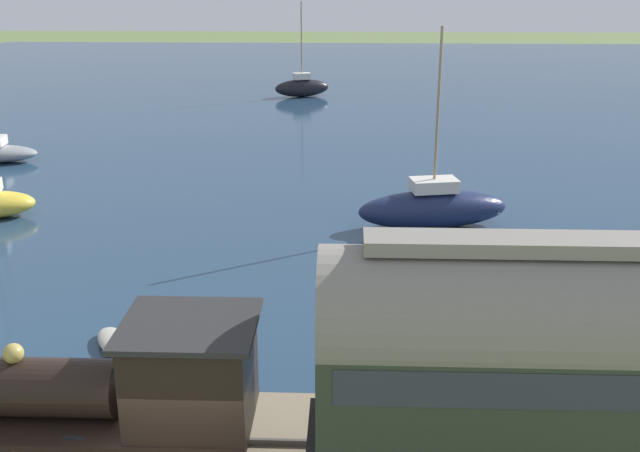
{
  "coord_description": "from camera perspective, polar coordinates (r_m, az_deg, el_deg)",
  "views": [
    {
      "loc": [
        -10.63,
        -2.7,
        9.17
      ],
      "look_at": [
        8.69,
        -1.97,
        2.39
      ],
      "focal_mm": 42.0,
      "sensor_mm": 36.0,
      "label": 1
    }
  ],
  "objects": [
    {
      "name": "harbor_water",
      "position": [
        55.08,
        -0.69,
        9.74
      ],
      "size": [
        80.0,
        80.0,
        0.01
      ],
      "color": "navy",
      "rests_on": "ground"
    },
    {
      "name": "rowboat_far_out",
      "position": [
        20.71,
        5.01,
        -6.3
      ],
      "size": [
        1.92,
        2.29,
        0.47
      ],
      "rotation": [
        0.0,
        0.0,
        0.59
      ],
      "color": "#B7B2A3",
      "rests_on": "harbor_water"
    },
    {
      "name": "sailboat_navy",
      "position": [
        27.63,
        8.59,
        1.4
      ],
      "size": [
        2.68,
        5.77,
        7.2
      ],
      "rotation": [
        0.0,
        0.0,
        0.19
      ],
      "color": "#192347",
      "rests_on": "harbor_water"
    },
    {
      "name": "passenger_coach",
      "position": [
        13.5,
        19.25,
        -8.92
      ],
      "size": [
        2.34,
        9.24,
        4.46
      ],
      "color": "black",
      "rests_on": "rail_embankment"
    },
    {
      "name": "rowboat_mid_harbor",
      "position": [
        24.21,
        19.9,
        -3.47
      ],
      "size": [
        2.29,
        2.14,
        0.52
      ],
      "rotation": [
        0.0,
        0.0,
        -0.88
      ],
      "color": "beige",
      "rests_on": "harbor_water"
    },
    {
      "name": "sailboat_black",
      "position": [
        55.46,
        -1.39,
        10.55
      ],
      "size": [
        2.43,
        4.19,
        6.69
      ],
      "rotation": [
        0.0,
        0.0,
        0.32
      ],
      "color": "black",
      "rests_on": "harbor_water"
    },
    {
      "name": "steam_locomotive",
      "position": [
        13.92,
        -15.2,
        -11.54
      ],
      "size": [
        2.09,
        6.53,
        3.39
      ],
      "color": "black",
      "rests_on": "rail_embankment"
    },
    {
      "name": "rowboat_off_pier",
      "position": [
        19.67,
        -15.13,
        -8.68
      ],
      "size": [
        2.15,
        1.86,
        0.3
      ],
      "rotation": [
        0.0,
        0.0,
        -0.95
      ],
      "color": "#B7B2A3",
      "rests_on": "harbor_water"
    },
    {
      "name": "rowboat_near_shore",
      "position": [
        23.49,
        3.67,
        -3.29
      ],
      "size": [
        1.77,
        1.88,
        0.3
      ],
      "rotation": [
        0.0,
        0.0,
        0.72
      ],
      "color": "silver",
      "rests_on": "harbor_water"
    }
  ]
}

